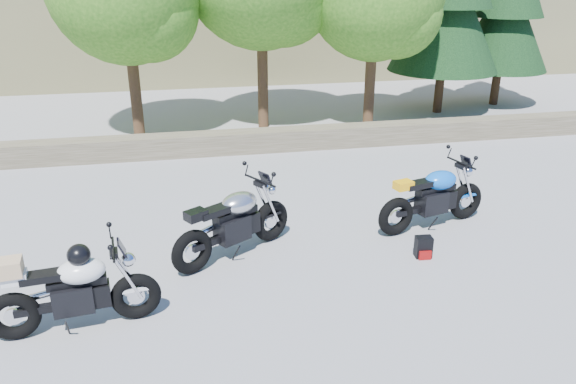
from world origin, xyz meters
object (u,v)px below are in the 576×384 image
object	(u,v)px
blue_bike	(434,198)
backpack	(423,247)
white_bike	(73,289)
silver_bike	(234,223)

from	to	relation	value
blue_bike	backpack	distance (m)	1.21
backpack	white_bike	bearing A→B (deg)	-165.46
backpack	blue_bike	bearing A→B (deg)	64.11
white_bike	backpack	distance (m)	5.02
white_bike	blue_bike	xyz separation A→B (m)	(5.51, 1.88, -0.03)
blue_bike	backpack	xyz separation A→B (m)	(-0.58, -1.00, -0.36)
silver_bike	white_bike	xyz separation A→B (m)	(-2.10, -1.50, 0.02)
backpack	silver_bike	bearing A→B (deg)	172.10
silver_bike	blue_bike	xyz separation A→B (m)	(3.41, 0.38, -0.01)
silver_bike	blue_bike	world-z (taller)	silver_bike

